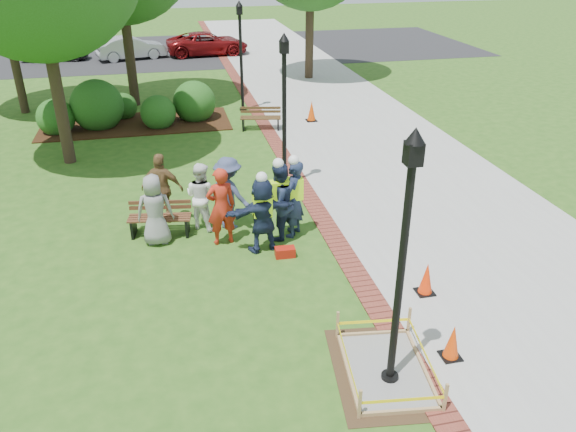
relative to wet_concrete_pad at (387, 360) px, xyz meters
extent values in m
plane|color=#285116|center=(-1.26, 2.81, -0.23)|extent=(100.00, 100.00, 0.00)
cube|color=#9E9E99|center=(3.74, 12.81, -0.22)|extent=(6.00, 60.00, 0.02)
cube|color=maroon|center=(0.49, 12.81, -0.22)|extent=(0.50, 60.00, 0.03)
cube|color=#381E0F|center=(-4.26, 14.81, -0.21)|extent=(7.00, 3.00, 0.05)
cube|color=black|center=(-1.26, 29.81, -0.23)|extent=(36.00, 12.00, 0.01)
cube|color=#47331E|center=(0.00, 0.00, -0.23)|extent=(1.98, 2.50, 0.01)
cube|color=gray|center=(0.00, 0.00, -0.21)|extent=(1.42, 1.94, 0.04)
cube|color=tan|center=(0.00, 0.00, -0.19)|extent=(1.55, 2.07, 0.08)
cube|color=tan|center=(0.00, 0.00, 0.04)|extent=(1.59, 2.10, 0.55)
cube|color=yellow|center=(0.00, 0.00, 0.07)|extent=(1.53, 2.05, 0.06)
cube|color=brown|center=(-3.52, 5.66, 0.22)|extent=(1.52, 0.66, 0.04)
cube|color=brown|center=(-3.48, 5.89, 0.44)|extent=(1.46, 0.27, 0.24)
cube|color=black|center=(-3.52, 5.66, -0.02)|extent=(1.40, 0.70, 0.43)
cube|color=brown|center=(0.26, 13.15, 0.22)|extent=(1.54, 0.73, 0.04)
cube|color=brown|center=(0.31, 13.38, 0.45)|extent=(1.46, 0.34, 0.24)
cube|color=black|center=(0.26, 13.15, -0.02)|extent=(1.42, 0.76, 0.44)
cube|color=black|center=(1.20, 0.07, -0.21)|extent=(0.34, 0.34, 0.04)
cone|color=#E43F07|center=(1.20, 0.07, 0.12)|extent=(0.27, 0.27, 0.63)
cube|color=black|center=(1.60, 1.95, -0.21)|extent=(0.36, 0.36, 0.05)
cone|color=#F93307|center=(1.60, 1.95, 0.14)|extent=(0.28, 0.28, 0.66)
cube|color=black|center=(2.35, 13.73, -0.21)|extent=(0.40, 0.40, 0.05)
cone|color=#DC4506|center=(2.35, 13.73, 0.19)|extent=(0.32, 0.32, 0.74)
cube|color=#A5180C|center=(-0.83, 3.98, -0.12)|extent=(0.45, 0.26, 0.22)
cylinder|color=black|center=(-0.01, -0.19, 1.67)|extent=(0.12, 0.12, 3.80)
cube|color=black|center=(-0.01, -0.19, 3.67)|extent=(0.22, 0.22, 0.32)
cone|color=black|center=(-0.01, -0.19, 3.92)|extent=(0.28, 0.28, 0.22)
cylinder|color=black|center=(-0.01, -0.19, -0.18)|extent=(0.28, 0.28, 0.10)
cylinder|color=black|center=(-0.01, 7.81, 1.67)|extent=(0.12, 0.12, 3.80)
cube|color=black|center=(-0.01, 7.81, 3.67)|extent=(0.22, 0.22, 0.32)
cone|color=black|center=(-0.01, 7.81, 3.92)|extent=(0.28, 0.28, 0.22)
cylinder|color=black|center=(-0.01, 7.81, -0.18)|extent=(0.28, 0.28, 0.10)
cylinder|color=black|center=(-0.01, 15.81, 1.67)|extent=(0.12, 0.12, 3.80)
cube|color=black|center=(-0.01, 15.81, 3.67)|extent=(0.22, 0.22, 0.32)
cone|color=black|center=(-0.01, 15.81, 3.92)|extent=(0.28, 0.28, 0.22)
cylinder|color=black|center=(-0.01, 15.81, -0.18)|extent=(0.28, 0.28, 0.10)
cylinder|color=#3D2D1E|center=(-6.24, 11.22, 2.30)|extent=(0.36, 0.36, 5.07)
cylinder|color=#3D2D1E|center=(-4.33, 17.66, 2.35)|extent=(0.39, 0.39, 5.17)
cylinder|color=#3D2D1E|center=(4.10, 20.86, 2.28)|extent=(0.40, 0.40, 5.02)
cylinder|color=#3D2D1E|center=(-8.69, 17.45, 2.22)|extent=(0.33, 0.33, 4.90)
sphere|color=#224D16|center=(-7.02, 14.37, -0.23)|extent=(1.35, 1.35, 1.35)
sphere|color=#224D16|center=(-5.58, 14.74, -0.23)|extent=(1.93, 1.93, 1.93)
sphere|color=#224D16|center=(-3.40, 14.27, -0.23)|extent=(1.30, 1.30, 1.30)
sphere|color=#224D16|center=(-2.01, 14.95, -0.23)|extent=(1.62, 1.62, 1.62)
sphere|color=#224D16|center=(-4.73, 15.78, -0.23)|extent=(1.07, 1.07, 1.07)
imported|color=gray|center=(-3.59, 5.26, 0.62)|extent=(0.57, 0.39, 1.70)
imported|color=red|center=(-2.11, 4.93, 0.70)|extent=(0.65, 0.47, 1.87)
imported|color=white|center=(-2.49, 5.81, 0.61)|extent=(0.63, 0.61, 1.68)
imported|color=brown|center=(-3.40, 6.35, 0.66)|extent=(0.66, 0.54, 1.79)
imported|color=#363F5F|center=(-1.85, 5.66, 0.68)|extent=(0.68, 0.67, 1.82)
imported|color=#152539|center=(-1.25, 4.41, 0.65)|extent=(0.62, 0.46, 1.76)
cube|color=#B5FF15|center=(-1.25, 4.41, 0.90)|extent=(0.42, 0.26, 0.52)
sphere|color=white|center=(-1.25, 4.41, 1.55)|extent=(0.25, 0.25, 0.25)
imported|color=#161639|center=(-0.41, 4.95, 0.71)|extent=(0.67, 0.72, 1.88)
cube|color=#B5FF15|center=(-0.41, 4.95, 0.97)|extent=(0.42, 0.26, 0.52)
sphere|color=white|center=(-0.41, 4.95, 1.67)|extent=(0.25, 0.25, 0.25)
imported|color=#1A1C44|center=(-0.78, 4.88, 0.70)|extent=(0.71, 0.65, 1.86)
cube|color=#B5FF15|center=(-0.78, 4.88, 0.96)|extent=(0.42, 0.26, 0.52)
sphere|color=white|center=(-0.78, 4.88, 1.65)|extent=(0.25, 0.25, 0.25)
imported|color=black|center=(-9.00, 28.32, -0.23)|extent=(2.14, 4.38, 1.39)
imported|color=#AEAFB3|center=(-4.69, 27.69, -0.23)|extent=(2.88, 4.61, 1.40)
imported|color=maroon|center=(-0.29, 28.07, -0.23)|extent=(2.23, 4.57, 1.45)
camera|label=1|loc=(-3.14, -6.62, 6.24)|focal=35.00mm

